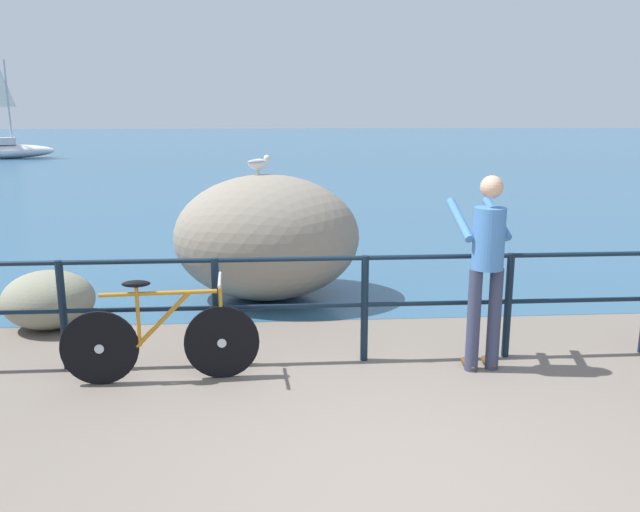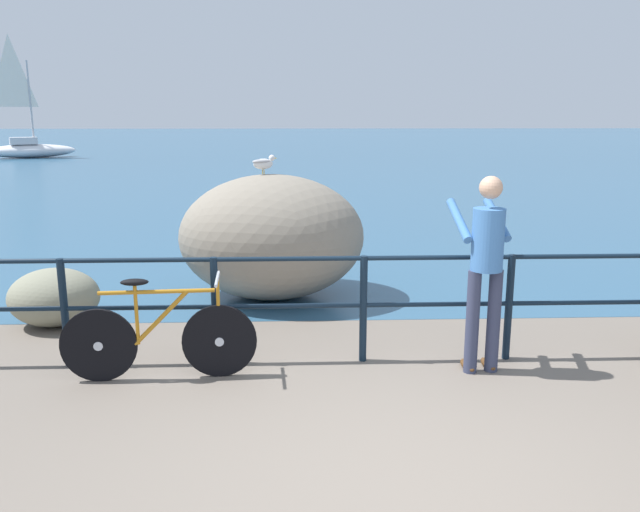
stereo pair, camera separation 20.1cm
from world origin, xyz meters
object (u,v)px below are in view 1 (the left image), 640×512
at_px(bicycle, 162,339).
at_px(person_at_railing, 486,264).
at_px(breakwater_boulder_main, 267,237).
at_px(seagull, 258,163).
at_px(sailboat, 7,145).
at_px(breakwater_boulder_left, 49,300).

distance_m(bicycle, person_at_railing, 2.93).
xyz_separation_m(breakwater_boulder_main, seagull, (-0.09, 0.04, 0.92)).
distance_m(person_at_railing, breakwater_boulder_main, 3.17).
height_order(person_at_railing, breakwater_boulder_main, person_at_railing).
bearing_deg(breakwater_boulder_main, person_at_railing, -51.45).
bearing_deg(sailboat, bicycle, -92.17).
relative_size(person_at_railing, seagull, 5.39).
bearing_deg(bicycle, seagull, 68.95).
height_order(breakwater_boulder_left, seagull, seagull).
bearing_deg(person_at_railing, breakwater_boulder_left, 64.89).
height_order(bicycle, breakwater_boulder_main, breakwater_boulder_main).
bearing_deg(breakwater_boulder_main, breakwater_boulder_left, -156.99).
bearing_deg(bicycle, person_at_railing, -2.29).
xyz_separation_m(breakwater_boulder_main, sailboat, (-13.53, 26.24, -0.07)).
relative_size(breakwater_boulder_left, sailboat, 0.16).
bearing_deg(sailboat, breakwater_boulder_main, -88.59).
relative_size(person_at_railing, breakwater_boulder_main, 0.77).
distance_m(seagull, sailboat, 29.46).
relative_size(breakwater_boulder_left, seagull, 2.97).
distance_m(breakwater_boulder_main, sailboat, 29.52).
bearing_deg(breakwater_boulder_main, sailboat, 117.27).
xyz_separation_m(person_at_railing, sailboat, (-15.50, 28.71, -0.28)).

